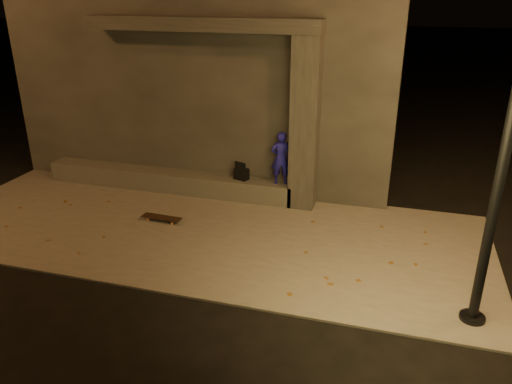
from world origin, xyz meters
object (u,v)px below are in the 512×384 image
(column, at_px, (305,125))
(backpack, at_px, (241,173))
(skateboarder, at_px, (281,158))
(skateboard, at_px, (162,218))

(column, relative_size, backpack, 8.41)
(column, height_order, skateboarder, column)
(skateboarder, bearing_deg, column, 160.98)
(column, relative_size, skateboarder, 3.10)
(backpack, xyz_separation_m, skateboard, (-1.20, -1.62, -0.52))
(column, distance_m, skateboard, 3.51)
(column, xyz_separation_m, backpack, (-1.39, 0.00, -1.20))
(backpack, bearing_deg, skateboarder, 17.45)
(skateboarder, xyz_separation_m, backpack, (-0.89, 0.00, -0.43))
(skateboarder, bearing_deg, backpack, -19.02)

